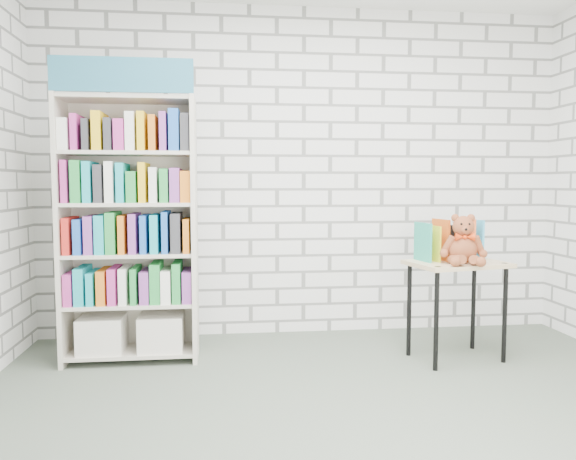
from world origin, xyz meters
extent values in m
plane|color=#4B5548|center=(0.00, 0.00, 0.00)|extent=(4.50, 4.50, 0.00)
cube|color=silver|center=(0.00, 2.00, 1.40)|extent=(4.50, 0.02, 2.80)
cube|color=beige|center=(-1.84, 1.35, 0.96)|extent=(0.03, 0.37, 1.93)
cube|color=beige|center=(-0.91, 1.35, 0.96)|extent=(0.03, 0.37, 1.93)
cube|color=beige|center=(-1.38, 1.53, 0.96)|extent=(0.96, 0.02, 1.93)
cube|color=#286A83|center=(-1.38, 1.17, 2.04)|extent=(0.96, 0.02, 0.24)
cube|color=beige|center=(-1.38, 1.35, 0.06)|extent=(0.90, 0.35, 0.03)
cube|color=beige|center=(-1.38, 1.35, 0.43)|extent=(0.90, 0.35, 0.03)
cube|color=beige|center=(-1.38, 1.35, 0.79)|extent=(0.90, 0.35, 0.03)
cube|color=beige|center=(-1.38, 1.35, 1.16)|extent=(0.90, 0.35, 0.03)
cube|color=beige|center=(-1.38, 1.35, 1.52)|extent=(0.90, 0.35, 0.03)
cube|color=beige|center=(-1.38, 1.35, 1.91)|extent=(0.90, 0.35, 0.03)
cube|color=silver|center=(-1.59, 1.35, 0.21)|extent=(0.32, 0.31, 0.26)
cube|color=silver|center=(-1.16, 1.35, 0.21)|extent=(0.32, 0.31, 0.26)
cube|color=purple|center=(-1.38, 1.34, 0.57)|extent=(0.90, 0.31, 0.26)
cube|color=#333338|center=(-1.38, 1.34, 0.93)|extent=(0.90, 0.31, 0.26)
cube|color=red|center=(-1.38, 1.34, 1.30)|extent=(0.90, 0.31, 0.26)
cube|color=yellow|center=(-1.38, 1.34, 1.66)|extent=(0.90, 0.31, 0.26)
cube|color=tan|center=(1.01, 1.10, 0.72)|extent=(0.76, 0.59, 0.03)
cylinder|color=black|center=(0.77, 0.86, 0.35)|extent=(0.03, 0.03, 0.70)
cylinder|color=black|center=(0.69, 1.22, 0.35)|extent=(0.03, 0.03, 0.70)
cylinder|color=black|center=(1.33, 0.97, 0.35)|extent=(0.03, 0.03, 0.70)
cylinder|color=black|center=(1.26, 1.33, 0.35)|extent=(0.03, 0.03, 0.70)
cylinder|color=black|center=(0.77, 0.87, 0.73)|extent=(0.05, 0.05, 0.01)
cylinder|color=black|center=(1.32, 0.98, 0.73)|extent=(0.05, 0.05, 0.01)
cube|color=teal|center=(0.77, 1.16, 0.87)|extent=(0.06, 0.21, 0.28)
cube|color=gold|center=(0.84, 1.17, 0.87)|extent=(0.06, 0.21, 0.28)
cube|color=#C85115|center=(0.92, 1.19, 0.87)|extent=(0.06, 0.21, 0.28)
cube|color=black|center=(0.99, 1.20, 0.87)|extent=(0.06, 0.21, 0.28)
cube|color=white|center=(1.07, 1.22, 0.87)|extent=(0.06, 0.21, 0.28)
cube|color=orange|center=(1.14, 1.23, 0.87)|extent=(0.06, 0.21, 0.28)
cube|color=#359CC7|center=(1.22, 1.25, 0.87)|extent=(0.06, 0.21, 0.28)
ellipsoid|color=brown|center=(1.01, 1.01, 0.84)|extent=(0.21, 0.18, 0.21)
sphere|color=brown|center=(1.01, 1.01, 1.00)|extent=(0.15, 0.15, 0.15)
sphere|color=brown|center=(0.96, 1.03, 1.06)|extent=(0.06, 0.06, 0.06)
sphere|color=brown|center=(1.07, 1.01, 1.06)|extent=(0.06, 0.06, 0.06)
sphere|color=brown|center=(1.00, 0.95, 0.98)|extent=(0.06, 0.06, 0.06)
sphere|color=black|center=(0.97, 0.95, 1.02)|extent=(0.02, 0.02, 0.02)
sphere|color=black|center=(1.02, 0.94, 1.02)|extent=(0.02, 0.02, 0.02)
sphere|color=black|center=(0.99, 0.92, 0.98)|extent=(0.02, 0.02, 0.02)
cylinder|color=brown|center=(0.90, 1.01, 0.87)|extent=(0.11, 0.10, 0.15)
cylinder|color=brown|center=(1.11, 0.97, 0.87)|extent=(0.11, 0.08, 0.15)
sphere|color=brown|center=(0.87, 1.00, 0.81)|extent=(0.06, 0.06, 0.06)
sphere|color=brown|center=(1.14, 0.95, 0.81)|extent=(0.06, 0.06, 0.06)
cylinder|color=brown|center=(0.93, 0.92, 0.77)|extent=(0.08, 0.16, 0.08)
cylinder|color=brown|center=(1.05, 0.89, 0.77)|extent=(0.13, 0.17, 0.08)
sphere|color=brown|center=(0.89, 0.86, 0.77)|extent=(0.07, 0.07, 0.07)
sphere|color=brown|center=(1.06, 0.82, 0.77)|extent=(0.07, 0.07, 0.07)
cone|color=red|center=(0.97, 0.96, 0.93)|extent=(0.07, 0.07, 0.06)
cone|color=red|center=(1.03, 0.94, 0.93)|extent=(0.07, 0.07, 0.06)
sphere|color=red|center=(1.00, 0.95, 0.93)|extent=(0.03, 0.03, 0.03)
camera|label=1|loc=(-0.71, -2.82, 1.30)|focal=35.00mm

